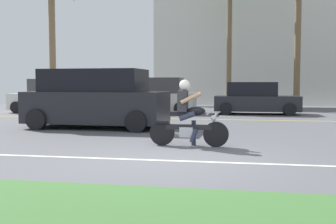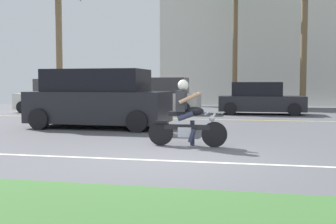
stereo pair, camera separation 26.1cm
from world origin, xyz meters
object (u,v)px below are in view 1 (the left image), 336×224
(parked_car_1, at_px, (155,97))
(parked_car_2, at_px, (255,99))
(motorcyclist_distant, at_px, (60,105))
(parked_car_0, at_px, (53,97))
(motorcyclist, at_px, (188,118))
(suv_nearby, at_px, (96,99))

(parked_car_1, relative_size, parked_car_2, 1.04)
(parked_car_1, bearing_deg, motorcyclist_distant, -122.59)
(parked_car_0, bearing_deg, motorcyclist, -50.39)
(motorcyclist, height_order, parked_car_1, parked_car_1)
(motorcyclist_distant, bearing_deg, parked_car_0, 119.37)
(parked_car_2, distance_m, motorcyclist_distant, 8.76)
(suv_nearby, distance_m, parked_car_0, 7.71)
(motorcyclist, bearing_deg, motorcyclist_distant, 135.09)
(suv_nearby, height_order, parked_car_1, suv_nearby)
(parked_car_0, relative_size, parked_car_2, 0.99)
(parked_car_0, bearing_deg, parked_car_2, 3.97)
(suv_nearby, bearing_deg, parked_car_2, 53.34)
(parked_car_1, bearing_deg, suv_nearby, -93.61)
(parked_car_1, bearing_deg, parked_car_2, 1.34)
(parked_car_2, height_order, motorcyclist_distant, parked_car_2)
(parked_car_2, bearing_deg, parked_car_0, -176.03)
(motorcyclist, relative_size, suv_nearby, 0.39)
(motorcyclist, height_order, parked_car_0, parked_car_0)
(parked_car_1, xyz_separation_m, parked_car_2, (4.72, 0.11, -0.09))
(motorcyclist, xyz_separation_m, parked_car_2, (1.73, 10.27, 0.06))
(motorcyclist, xyz_separation_m, motorcyclist_distant, (-5.79, 5.77, -0.06))
(suv_nearby, relative_size, motorcyclist_distant, 3.33)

